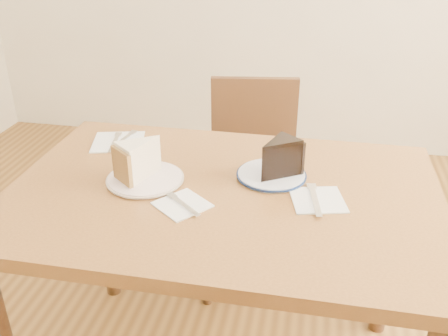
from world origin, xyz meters
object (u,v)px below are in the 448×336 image
chocolate_cake (277,161)px  table (223,219)px  chair_far (253,176)px  carrot_cake (143,160)px  plate_navy (271,175)px  plate_cream (145,179)px

chocolate_cake → table: bearing=70.3°
chair_far → carrot_cake: size_ratio=6.87×
table → plate_navy: size_ratio=6.15×
table → plate_navy: 0.19m
carrot_cake → chair_far: bearing=107.0°
table → plate_cream: (-0.23, 0.01, 0.10)m
plate_cream → table: bearing=-1.9°
table → plate_navy: plate_navy is taller
plate_navy → carrot_cake: carrot_cake is taller
plate_navy → carrot_cake: 0.37m
chocolate_cake → plate_cream: bearing=50.3°
chair_far → chocolate_cake: size_ratio=7.03×
chair_far → plate_navy: chair_far is taller
plate_cream → carrot_cake: size_ratio=1.72×
table → chocolate_cake: chocolate_cake is taller
carrot_cake → chocolate_cake: same height
chair_far → plate_navy: 0.59m
carrot_cake → plate_cream: bearing=-14.6°
chair_far → chocolate_cake: (0.13, -0.52, 0.34)m
chair_far → carrot_cake: bearing=59.2°
chair_far → plate_cream: size_ratio=3.99×
table → chocolate_cake: bearing=32.3°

